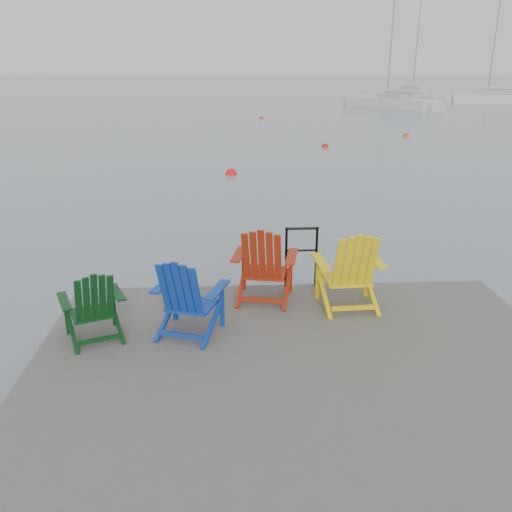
{
  "coord_description": "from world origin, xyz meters",
  "views": [
    {
      "loc": [
        -0.78,
        -4.9,
        3.58
      ],
      "look_at": [
        -0.39,
        2.81,
        0.85
      ],
      "focal_mm": 38.0,
      "sensor_mm": 36.0,
      "label": 1
    }
  ],
  "objects_px": {
    "buoy_a": "(231,174)",
    "buoy_b": "(325,147)",
    "chair_blue": "(187,296)",
    "chair_red": "(264,263)",
    "chair_green": "(93,305)",
    "sailboat_far": "(491,99)",
    "sailboat_near": "(391,103)",
    "handrail": "(301,251)",
    "buoy_c": "(406,136)",
    "buoy_d": "(261,118)",
    "chair_yellow": "(350,269)",
    "sailboat_mid": "(411,94)"
  },
  "relations": [
    {
      "from": "chair_green",
      "to": "buoy_a",
      "type": "height_order",
      "value": "chair_green"
    },
    {
      "from": "buoy_b",
      "to": "chair_blue",
      "type": "bearing_deg",
      "value": -104.62
    },
    {
      "from": "handrail",
      "to": "chair_green",
      "type": "relative_size",
      "value": 1.01
    },
    {
      "from": "sailboat_mid",
      "to": "buoy_c",
      "type": "distance_m",
      "value": 38.02
    },
    {
      "from": "chair_green",
      "to": "buoy_d",
      "type": "bearing_deg",
      "value": 60.1
    },
    {
      "from": "chair_yellow",
      "to": "buoy_a",
      "type": "bearing_deg",
      "value": 93.41
    },
    {
      "from": "sailboat_near",
      "to": "sailboat_far",
      "type": "height_order",
      "value": "sailboat_near"
    },
    {
      "from": "buoy_a",
      "to": "buoy_d",
      "type": "bearing_deg",
      "value": 83.64
    },
    {
      "from": "handrail",
      "to": "sailboat_mid",
      "type": "distance_m",
      "value": 61.02
    },
    {
      "from": "chair_red",
      "to": "sailboat_near",
      "type": "relative_size",
      "value": 0.09
    },
    {
      "from": "buoy_c",
      "to": "sailboat_mid",
      "type": "bearing_deg",
      "value": 71.58
    },
    {
      "from": "chair_green",
      "to": "sailboat_far",
      "type": "distance_m",
      "value": 55.74
    },
    {
      "from": "buoy_a",
      "to": "chair_green",
      "type": "bearing_deg",
      "value": -97.51
    },
    {
      "from": "handrail",
      "to": "buoy_c",
      "type": "height_order",
      "value": "handrail"
    },
    {
      "from": "buoy_c",
      "to": "sailboat_far",
      "type": "bearing_deg",
      "value": 56.97
    },
    {
      "from": "sailboat_far",
      "to": "buoy_b",
      "type": "height_order",
      "value": "sailboat_far"
    },
    {
      "from": "chair_red",
      "to": "buoy_a",
      "type": "distance_m",
      "value": 11.82
    },
    {
      "from": "chair_green",
      "to": "chair_red",
      "type": "xyz_separation_m",
      "value": [
        2.06,
        1.03,
        0.09
      ]
    },
    {
      "from": "chair_green",
      "to": "sailboat_near",
      "type": "distance_m",
      "value": 46.16
    },
    {
      "from": "chair_green",
      "to": "handrail",
      "type": "bearing_deg",
      "value": 6.89
    },
    {
      "from": "handrail",
      "to": "chair_green",
      "type": "distance_m",
      "value": 3.04
    },
    {
      "from": "handrail",
      "to": "buoy_c",
      "type": "distance_m",
      "value": 23.04
    },
    {
      "from": "chair_red",
      "to": "buoy_c",
      "type": "xyz_separation_m",
      "value": [
        8.99,
        21.91,
        -1.04
      ]
    },
    {
      "from": "buoy_a",
      "to": "chair_yellow",
      "type": "bearing_deg",
      "value": -82.99
    },
    {
      "from": "sailboat_far",
      "to": "chair_green",
      "type": "bearing_deg",
      "value": 172.61
    },
    {
      "from": "sailboat_far",
      "to": "buoy_d",
      "type": "relative_size",
      "value": 28.21
    },
    {
      "from": "buoy_d",
      "to": "handrail",
      "type": "bearing_deg",
      "value": -92.43
    },
    {
      "from": "sailboat_mid",
      "to": "chair_green",
      "type": "bearing_deg",
      "value": -74.89
    },
    {
      "from": "chair_blue",
      "to": "buoy_b",
      "type": "xyz_separation_m",
      "value": [
        5.0,
        19.16,
        -1.01
      ]
    },
    {
      "from": "buoy_a",
      "to": "buoy_b",
      "type": "relative_size",
      "value": 1.25
    },
    {
      "from": "buoy_b",
      "to": "sailboat_near",
      "type": "bearing_deg",
      "value": 67.39
    },
    {
      "from": "buoy_d",
      "to": "chair_red",
      "type": "bearing_deg",
      "value": -93.41
    },
    {
      "from": "chair_yellow",
      "to": "buoy_d",
      "type": "distance_m",
      "value": 32.74
    },
    {
      "from": "chair_green",
      "to": "buoy_a",
      "type": "xyz_separation_m",
      "value": [
        1.69,
        12.8,
        -0.95
      ]
    },
    {
      "from": "buoy_b",
      "to": "chair_yellow",
      "type": "bearing_deg",
      "value": -98.94
    },
    {
      "from": "chair_blue",
      "to": "chair_red",
      "type": "xyz_separation_m",
      "value": [
        0.97,
        0.96,
        0.04
      ]
    },
    {
      "from": "chair_yellow",
      "to": "sailboat_mid",
      "type": "bearing_deg",
      "value": 67.56
    },
    {
      "from": "chair_blue",
      "to": "chair_yellow",
      "type": "distance_m",
      "value": 2.19
    },
    {
      "from": "buoy_b",
      "to": "buoy_d",
      "type": "relative_size",
      "value": 0.93
    },
    {
      "from": "buoy_a",
      "to": "sailboat_mid",
      "type": "bearing_deg",
      "value": 65.18
    },
    {
      "from": "chair_green",
      "to": "chair_yellow",
      "type": "xyz_separation_m",
      "value": [
        3.17,
        0.73,
        0.1
      ]
    },
    {
      "from": "chair_yellow",
      "to": "buoy_c",
      "type": "distance_m",
      "value": 23.59
    },
    {
      "from": "handrail",
      "to": "chair_red",
      "type": "relative_size",
      "value": 0.84
    },
    {
      "from": "handrail",
      "to": "buoy_a",
      "type": "height_order",
      "value": "handrail"
    },
    {
      "from": "chair_blue",
      "to": "buoy_c",
      "type": "relative_size",
      "value": 2.91
    },
    {
      "from": "sailboat_near",
      "to": "buoy_b",
      "type": "height_order",
      "value": "sailboat_near"
    },
    {
      "from": "handrail",
      "to": "buoy_a",
      "type": "distance_m",
      "value": 11.37
    },
    {
      "from": "handrail",
      "to": "buoy_b",
      "type": "relative_size",
      "value": 2.8
    },
    {
      "from": "buoy_c",
      "to": "buoy_a",
      "type": "bearing_deg",
      "value": -132.7
    },
    {
      "from": "sailboat_mid",
      "to": "buoy_b",
      "type": "xyz_separation_m",
      "value": [
        -16.98,
        -39.78,
        -0.36
      ]
    }
  ]
}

